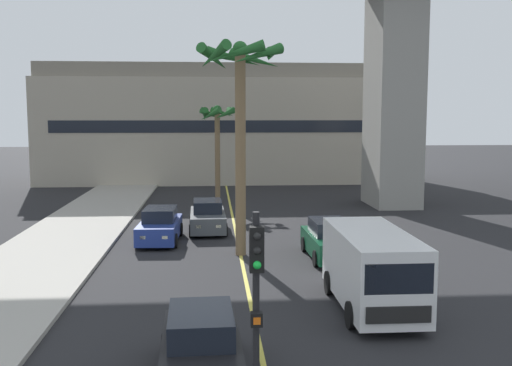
% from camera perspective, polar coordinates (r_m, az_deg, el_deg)
% --- Properties ---
extents(lane_stripe_center, '(0.14, 56.00, 0.01)m').
position_cam_1_polar(lane_stripe_center, '(26.02, -1.67, -6.26)').
color(lane_stripe_center, '#DBCC4C').
rests_on(lane_stripe_center, ground).
extents(pier_building_backdrop, '(31.53, 8.04, 10.10)m').
position_cam_1_polar(pier_building_backdrop, '(52.11, -3.07, 5.69)').
color(pier_building_backdrop, '#BCB29E').
rests_on(pier_building_backdrop, ground).
extents(car_queue_front, '(1.91, 4.14, 1.56)m').
position_cam_1_polar(car_queue_front, '(24.14, 7.18, -5.59)').
color(car_queue_front, '#0C4728').
rests_on(car_queue_front, ground).
extents(car_queue_second, '(1.93, 4.15, 1.56)m').
position_cam_1_polar(car_queue_second, '(13.27, -5.35, -15.90)').
color(car_queue_second, black).
rests_on(car_queue_second, ground).
extents(car_queue_third, '(1.91, 4.14, 1.56)m').
position_cam_1_polar(car_queue_third, '(29.52, -4.72, -3.32)').
color(car_queue_third, '#4C5156').
rests_on(car_queue_third, ground).
extents(car_queue_fourth, '(1.96, 4.16, 1.56)m').
position_cam_1_polar(car_queue_fourth, '(27.36, -9.33, -4.18)').
color(car_queue_fourth, navy).
rests_on(car_queue_fourth, ground).
extents(delivery_van, '(2.18, 5.26, 2.36)m').
position_cam_1_polar(delivery_van, '(17.97, 11.21, -8.05)').
color(delivery_van, white).
rests_on(delivery_van, ground).
extents(traffic_light_median_near, '(0.24, 0.37, 4.20)m').
position_cam_1_polar(traffic_light_median_near, '(10.00, 0.03, -11.33)').
color(traffic_light_median_near, black).
rests_on(traffic_light_median_near, ground).
extents(palm_tree_near_median, '(2.57, 2.64, 6.47)m').
position_cam_1_polar(palm_tree_near_median, '(39.40, -3.79, 5.64)').
color(palm_tree_near_median, brown).
rests_on(palm_tree_near_median, ground).
extents(palm_tree_mid_median, '(3.55, 3.64, 8.76)m').
position_cam_1_polar(palm_tree_mid_median, '(24.01, -1.57, 9.22)').
color(palm_tree_mid_median, brown).
rests_on(palm_tree_mid_median, ground).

